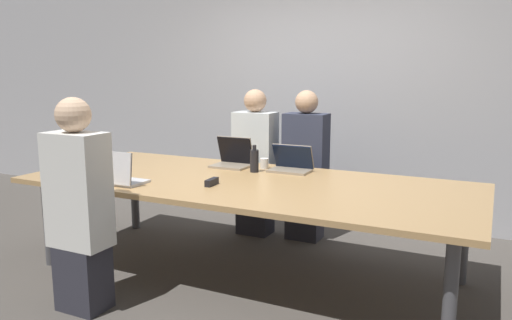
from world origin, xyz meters
name	(u,v)px	position (x,y,z in m)	size (l,w,h in m)	color
ground_plane	(246,273)	(0.00, 0.00, 0.00)	(24.00, 24.00, 0.00)	#4C4742
curtain_wall	(323,90)	(0.00, 1.85, 1.40)	(12.00, 0.06, 2.80)	#ADADB2
conference_table	(246,187)	(0.00, 0.00, 0.71)	(3.49, 1.46, 0.76)	tan
laptop_far_midleft	(233,158)	(-0.37, 0.47, 0.84)	(0.33, 0.27, 0.26)	gray
person_far_midleft	(255,165)	(-0.38, 0.94, 0.70)	(0.40, 0.24, 1.43)	#2D2D38
bottle_far_midleft	(254,160)	(-0.09, 0.33, 0.86)	(0.07, 0.07, 0.23)	black
laptop_near_left	(118,175)	(-0.80, -0.54, 0.83)	(0.34, 0.25, 0.26)	silver
person_near_left	(79,209)	(-0.72, -1.02, 0.70)	(0.40, 0.24, 1.44)	#2D2D38
cup_near_left	(97,174)	(-1.08, -0.46, 0.80)	(0.09, 0.09, 0.08)	white
laptop_far_center	(291,164)	(0.18, 0.50, 0.83)	(0.35, 0.23, 0.23)	gray
person_far_center	(305,168)	(0.12, 1.01, 0.69)	(0.40, 0.24, 1.43)	#2D2D38
cup_far_center	(264,164)	(-0.08, 0.50, 0.81)	(0.07, 0.07, 0.09)	white
stapler	(212,182)	(-0.16, -0.25, 0.79)	(0.05, 0.15, 0.05)	black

